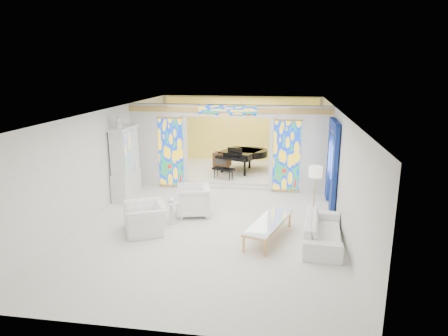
% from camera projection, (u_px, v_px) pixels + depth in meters
% --- Properties ---
extents(floor, '(12.00, 12.00, 0.00)m').
position_uv_depth(floor, '(219.00, 208.00, 12.36)').
color(floor, beige).
rests_on(floor, ground).
extents(ceiling, '(7.00, 12.00, 0.02)m').
position_uv_depth(ceiling, '(218.00, 111.00, 11.62)').
color(ceiling, white).
rests_on(ceiling, wall_back).
extents(wall_back, '(7.00, 0.02, 3.00)m').
position_uv_depth(wall_back, '(241.00, 130.00, 17.73)').
color(wall_back, silver).
rests_on(wall_back, floor).
extents(wall_front, '(7.00, 0.02, 3.00)m').
position_uv_depth(wall_front, '(156.00, 248.00, 6.24)').
color(wall_front, silver).
rests_on(wall_front, floor).
extents(wall_left, '(0.02, 12.00, 3.00)m').
position_uv_depth(wall_left, '(109.00, 157.00, 12.50)').
color(wall_left, silver).
rests_on(wall_left, floor).
extents(wall_right, '(0.02, 12.00, 3.00)m').
position_uv_depth(wall_right, '(338.00, 165.00, 11.47)').
color(wall_right, silver).
rests_on(wall_right, floor).
extents(partition_wall, '(7.00, 0.22, 3.00)m').
position_uv_depth(partition_wall, '(228.00, 144.00, 13.86)').
color(partition_wall, silver).
rests_on(partition_wall, floor).
extents(stained_glass_left, '(0.90, 0.04, 2.40)m').
position_uv_depth(stained_glass_left, '(171.00, 152.00, 14.14)').
color(stained_glass_left, gold).
rests_on(stained_glass_left, partition_wall).
extents(stained_glass_right, '(0.90, 0.04, 2.40)m').
position_uv_depth(stained_glass_right, '(287.00, 156.00, 13.55)').
color(stained_glass_right, gold).
rests_on(stained_glass_right, partition_wall).
extents(stained_glass_transom, '(2.00, 0.04, 0.34)m').
position_uv_depth(stained_glass_transom, '(228.00, 110.00, 13.47)').
color(stained_glass_transom, gold).
rests_on(stained_glass_transom, partition_wall).
extents(alcove_platform, '(6.80, 3.80, 0.18)m').
position_uv_depth(alcove_platform, '(235.00, 172.00, 16.26)').
color(alcove_platform, beige).
rests_on(alcove_platform, floor).
extents(gold_curtain_back, '(6.70, 0.10, 2.90)m').
position_uv_depth(gold_curtain_back, '(240.00, 131.00, 17.62)').
color(gold_curtain_back, '#FDE458').
rests_on(gold_curtain_back, wall_back).
extents(chandelier, '(0.48, 0.48, 0.30)m').
position_uv_depth(chandelier, '(240.00, 111.00, 15.53)').
color(chandelier, '#C88C46').
rests_on(chandelier, ceiling).
extents(blue_drapes, '(0.14, 1.85, 2.65)m').
position_uv_depth(blue_drapes, '(332.00, 157.00, 12.14)').
color(blue_drapes, navy).
rests_on(blue_drapes, wall_right).
extents(china_cabinet, '(0.56, 1.46, 2.72)m').
position_uv_depth(china_cabinet, '(125.00, 163.00, 13.11)').
color(china_cabinet, silver).
rests_on(china_cabinet, floor).
extents(armchair_left, '(1.45, 1.51, 0.76)m').
position_uv_depth(armchair_left, '(145.00, 218.00, 10.49)').
color(armchair_left, white).
rests_on(armchair_left, floor).
extents(armchair_right, '(1.17, 1.15, 0.89)m').
position_uv_depth(armchair_right, '(193.00, 200.00, 11.69)').
color(armchair_right, white).
rests_on(armchair_right, floor).
extents(sofa, '(1.06, 2.33, 0.66)m').
position_uv_depth(sofa, '(323.00, 231.00, 9.82)').
color(sofa, white).
rests_on(sofa, floor).
extents(side_table, '(0.58, 0.58, 0.62)m').
position_uv_depth(side_table, '(171.00, 209.00, 11.09)').
color(side_table, silver).
rests_on(side_table, floor).
extents(vase, '(0.22, 0.22, 0.20)m').
position_uv_depth(vase, '(171.00, 199.00, 11.01)').
color(vase, white).
rests_on(vase, side_table).
extents(coffee_table, '(1.23, 2.18, 0.47)m').
position_uv_depth(coffee_table, '(269.00, 223.00, 10.05)').
color(coffee_table, white).
rests_on(coffee_table, floor).
extents(floor_lamp, '(0.50, 0.50, 1.56)m').
position_uv_depth(floor_lamp, '(315.00, 174.00, 11.16)').
color(floor_lamp, '#C88C46').
rests_on(floor_lamp, floor).
extents(grand_piano, '(2.22, 2.65, 1.02)m').
position_uv_depth(grand_piano, '(245.00, 154.00, 15.93)').
color(grand_piano, black).
rests_on(grand_piano, alcove_platform).
extents(tv_console, '(0.72, 0.53, 0.78)m').
position_uv_depth(tv_console, '(222.00, 159.00, 15.82)').
color(tv_console, '#56331F').
rests_on(tv_console, alcove_platform).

